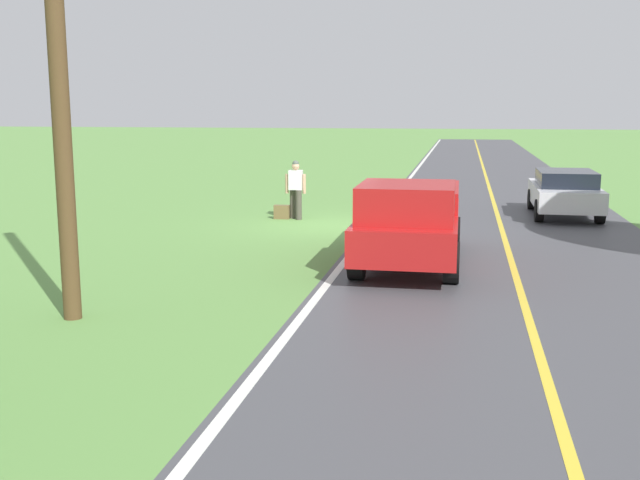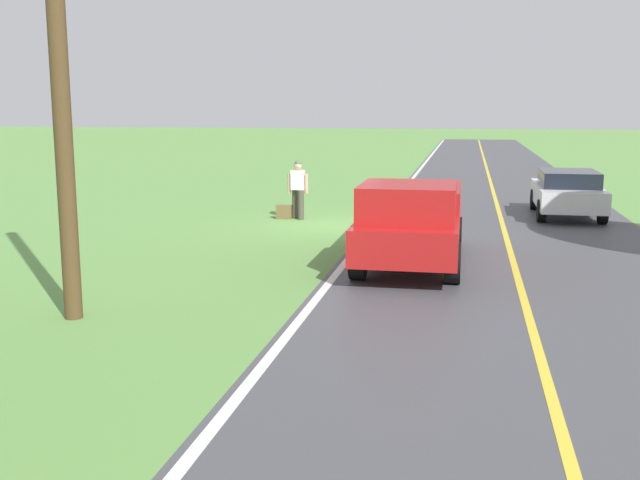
# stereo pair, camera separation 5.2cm
# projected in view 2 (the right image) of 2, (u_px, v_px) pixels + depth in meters

# --- Properties ---
(ground_plane) EXTENTS (200.00, 200.00, 0.00)m
(ground_plane) POSITION_uv_depth(u_px,v_px,m) (333.00, 225.00, 21.17)
(ground_plane) COLOR #609347
(road_surface) EXTENTS (7.45, 120.00, 0.00)m
(road_surface) POSITION_uv_depth(u_px,v_px,m) (504.00, 231.00, 20.27)
(road_surface) COLOR #47474C
(road_surface) RESTS_ON ground
(lane_edge_line) EXTENTS (0.16, 117.60, 0.00)m
(lane_edge_line) POSITION_uv_depth(u_px,v_px,m) (374.00, 226.00, 20.94)
(lane_edge_line) COLOR silver
(lane_edge_line) RESTS_ON ground
(lane_centre_line) EXTENTS (0.14, 117.60, 0.00)m
(lane_centre_line) POSITION_uv_depth(u_px,v_px,m) (504.00, 230.00, 20.27)
(lane_centre_line) COLOR gold
(lane_centre_line) RESTS_ON ground
(hitchhiker_walking) EXTENTS (0.62, 0.51, 1.75)m
(hitchhiker_walking) POSITION_uv_depth(u_px,v_px,m) (298.00, 186.00, 22.26)
(hitchhiker_walking) COLOR #4C473D
(hitchhiker_walking) RESTS_ON ground
(suitcase_carried) EXTENTS (0.47, 0.22, 0.42)m
(suitcase_carried) POSITION_uv_depth(u_px,v_px,m) (284.00, 212.00, 22.38)
(suitcase_carried) COLOR brown
(suitcase_carried) RESTS_ON ground
(pickup_truck_passing) EXTENTS (2.12, 5.41, 1.82)m
(pickup_truck_passing) POSITION_uv_depth(u_px,v_px,m) (411.00, 221.00, 15.57)
(pickup_truck_passing) COLOR #B21919
(pickup_truck_passing) RESTS_ON ground
(sedan_near_oncoming) EXTENTS (1.96, 4.42, 1.41)m
(sedan_near_oncoming) POSITION_uv_depth(u_px,v_px,m) (567.00, 192.00, 22.80)
(sedan_near_oncoming) COLOR silver
(sedan_near_oncoming) RESTS_ON ground
(utility_pole_roadside) EXTENTS (0.28, 0.28, 8.56)m
(utility_pole_roadside) POSITION_uv_depth(u_px,v_px,m) (58.00, 40.00, 11.11)
(utility_pole_roadside) COLOR brown
(utility_pole_roadside) RESTS_ON ground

